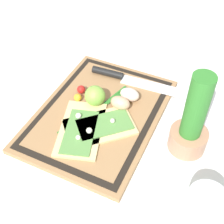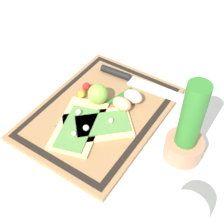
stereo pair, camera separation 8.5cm
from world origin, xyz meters
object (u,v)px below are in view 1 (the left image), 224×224
knife (123,77)px  cherry_tomato_yellow (78,97)px  pizza_slice_near (81,129)px  cherry_tomato_red (81,90)px  herb_pot (192,125)px  lime (95,96)px  pizza_slice_far (101,126)px  egg_pink (130,95)px  sauce_jar (202,213)px  egg_brown (120,103)px

knife → cherry_tomato_yellow: size_ratio=13.54×
pizza_slice_near → cherry_tomato_red: 0.15m
pizza_slice_near → knife: 0.24m
pizza_slice_near → herb_pot: size_ratio=0.93×
herb_pot → lime: bearing=-95.1°
pizza_slice_far → cherry_tomato_red: (-0.10, -0.11, 0.01)m
egg_pink → sauce_jar: (0.27, 0.28, 0.01)m
pizza_slice_near → sauce_jar: size_ratio=1.98×
egg_brown → knife: bearing=-160.1°
pizza_slice_far → egg_brown: egg_brown is taller
cherry_tomato_red → cherry_tomato_yellow: cherry_tomato_red is taller
egg_brown → lime: 0.07m
pizza_slice_near → pizza_slice_far: same height
cherry_tomato_yellow → herb_pot: size_ratio=0.10×
egg_pink → sauce_jar: 0.39m
sauce_jar → pizza_slice_near: bearing=-107.4°
pizza_slice_far → egg_pink: egg_pink is taller
pizza_slice_near → lime: 0.11m
egg_brown → lime: size_ratio=0.98×
cherry_tomato_red → cherry_tomato_yellow: (0.03, 0.01, -0.00)m
pizza_slice_near → sauce_jar: sauce_jar is taller
knife → egg_brown: size_ratio=5.37×
knife → cherry_tomato_yellow: (0.14, -0.08, 0.00)m
pizza_slice_near → egg_brown: 0.14m
knife → cherry_tomato_red: bearing=-38.8°
lime → cherry_tomato_yellow: bearing=-77.7°
egg_pink → herb_pot: bearing=67.5°
egg_brown → lime: lime is taller
knife → lime: lime is taller
cherry_tomato_yellow → sauce_jar: (0.21, 0.41, 0.02)m
cherry_tomato_red → egg_brown: bearing=86.2°
lime → sauce_jar: bearing=58.8°
egg_pink → cherry_tomato_yellow: 0.15m
egg_brown → cherry_tomato_yellow: bearing=-78.8°
cherry_tomato_red → sauce_jar: (0.24, 0.42, 0.02)m
knife → lime: 0.14m
cherry_tomato_red → knife: bearing=141.2°
knife → sauce_jar: bearing=43.4°
egg_brown → cherry_tomato_red: bearing=-93.8°
pizza_slice_near → egg_pink: 0.18m
pizza_slice_far → sauce_jar: 0.34m
egg_pink → lime: bearing=-55.8°
pizza_slice_near → egg_pink: size_ratio=3.83×
lime → egg_brown: bearing=100.5°
pizza_slice_near → sauce_jar: 0.36m
egg_pink → cherry_tomato_red: (0.03, -0.14, -0.01)m
knife → pizza_slice_far: bearing=7.1°
pizza_slice_near → herb_pot: (-0.08, 0.27, 0.06)m
knife → egg_brown: bearing=19.9°
egg_pink → herb_pot: (0.08, 0.20, 0.05)m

